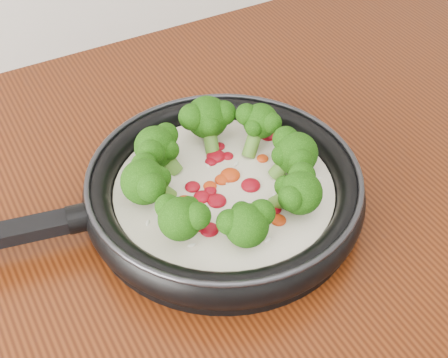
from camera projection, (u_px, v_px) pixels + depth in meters
skillet at (221, 188)px, 0.79m from camera, size 0.56×0.40×0.10m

